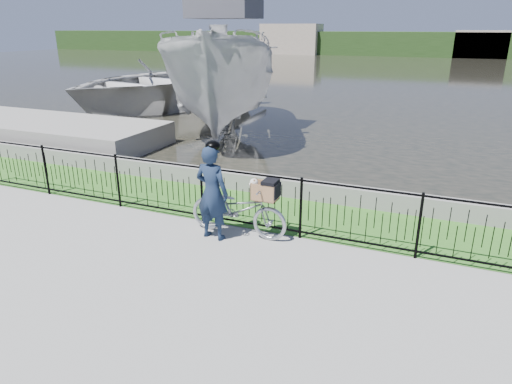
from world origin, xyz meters
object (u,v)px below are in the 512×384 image
at_px(dock, 26,128).
at_px(bicycle_rig, 239,209).
at_px(boat_far, 162,83).
at_px(cyclist, 212,191).
at_px(boat_near, 226,77).

xyz_separation_m(dock, bicycle_rig, (9.92, -4.18, 0.15)).
bearing_deg(boat_far, bicycle_rig, -51.39).
bearing_deg(cyclist, boat_near, 114.48).
relative_size(dock, bicycle_rig, 5.33).
height_order(dock, bicycle_rig, bicycle_rig).
xyz_separation_m(bicycle_rig, cyclist, (-0.38, -0.30, 0.38)).
bearing_deg(boat_near, bicycle_rig, -62.41).
bearing_deg(cyclist, dock, 154.83).
bearing_deg(dock, cyclist, -25.17).
xyz_separation_m(dock, cyclist, (9.54, -4.48, 0.54)).
xyz_separation_m(dock, boat_far, (0.54, 7.56, 0.74)).
height_order(boat_near, boat_far, boat_near).
distance_m(dock, boat_near, 7.04).
bearing_deg(cyclist, boat_far, 126.78).
bearing_deg(boat_far, dock, -94.09).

